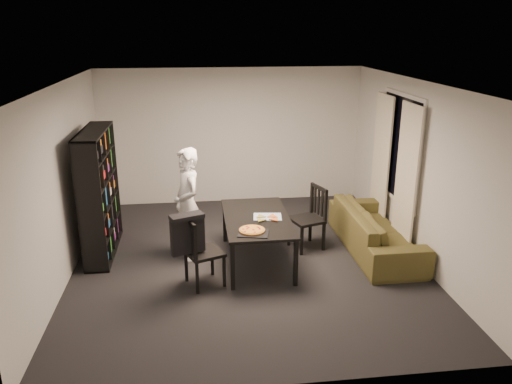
{
  "coord_description": "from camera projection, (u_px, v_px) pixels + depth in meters",
  "views": [
    {
      "loc": [
        -0.71,
        -6.69,
        3.31
      ],
      "look_at": [
        0.14,
        0.06,
        1.05
      ],
      "focal_mm": 35.0,
      "sensor_mm": 36.0,
      "label": 1
    }
  ],
  "objects": [
    {
      "name": "pepperoni_pizza",
      "position": [
        252.0,
        230.0,
        6.67
      ],
      "size": [
        0.35,
        0.35,
        0.03
      ],
      "rotation": [
        0.0,
        0.0,
        -0.05
      ],
      "color": "#A76E30",
      "rests_on": "dining_table"
    },
    {
      "name": "draped_jacket",
      "position": [
        187.0,
        232.0,
        6.41
      ],
      "size": [
        0.47,
        0.33,
        0.53
      ],
      "rotation": [
        0.0,
        0.0,
        1.95
      ],
      "color": "black",
      "rests_on": "chair_left"
    },
    {
      "name": "chair_right",
      "position": [
        312.0,
        213.0,
        7.73
      ],
      "size": [
        0.58,
        0.58,
        0.99
      ],
      "rotation": [
        0.0,
        0.0,
        -1.24
      ],
      "color": "black",
      "rests_on": "room"
    },
    {
      "name": "window_frame",
      "position": [
        400.0,
        148.0,
        7.82
      ],
      "size": [
        0.03,
        1.52,
        1.72
      ],
      "primitive_type": "cube",
      "color": "white",
      "rests_on": "room"
    },
    {
      "name": "dining_table",
      "position": [
        257.0,
        221.0,
        7.21
      ],
      "size": [
        0.93,
        1.68,
        0.7
      ],
      "color": "black",
      "rests_on": "room"
    },
    {
      "name": "room",
      "position": [
        247.0,
        177.0,
        7.02
      ],
      "size": [
        5.01,
        5.51,
        2.61
      ],
      "color": "black",
      "rests_on": "ground"
    },
    {
      "name": "person",
      "position": [
        188.0,
        204.0,
        7.3
      ],
      "size": [
        0.59,
        0.71,
        1.68
      ],
      "primitive_type": "imported",
      "rotation": [
        0.0,
        0.0,
        -1.21
      ],
      "color": "white",
      "rests_on": "room"
    },
    {
      "name": "window_pane",
      "position": [
        400.0,
        148.0,
        7.82
      ],
      "size": [
        0.02,
        1.4,
        1.6
      ],
      "primitive_type": "cube",
      "color": "black",
      "rests_on": "room"
    },
    {
      "name": "curtain_right",
      "position": [
        381.0,
        162.0,
        8.41
      ],
      "size": [
        0.03,
        0.7,
        2.25
      ],
      "primitive_type": "cube",
      "color": "silver",
      "rests_on": "room"
    },
    {
      "name": "kitchen_towel",
      "position": [
        267.0,
        217.0,
        7.2
      ],
      "size": [
        0.43,
        0.35,
        0.01
      ],
      "primitive_type": "cube",
      "rotation": [
        0.0,
        0.0,
        -0.12
      ],
      "color": "silver",
      "rests_on": "dining_table"
    },
    {
      "name": "pizza_slices",
      "position": [
        267.0,
        218.0,
        7.13
      ],
      "size": [
        0.4,
        0.35,
        0.01
      ],
      "primitive_type": null,
      "rotation": [
        0.0,
        0.0,
        0.1
      ],
      "color": "#BF803B",
      "rests_on": "dining_table"
    },
    {
      "name": "curtain_left",
      "position": [
        406.0,
        179.0,
        7.43
      ],
      "size": [
        0.03,
        0.7,
        2.25
      ],
      "primitive_type": "cube",
      "color": "silver",
      "rests_on": "room"
    },
    {
      "name": "bookshelf",
      "position": [
        99.0,
        193.0,
        7.44
      ],
      "size": [
        0.35,
        1.5,
        1.9
      ],
      "primitive_type": "cube",
      "color": "black",
      "rests_on": "room"
    },
    {
      "name": "baking_tray",
      "position": [
        254.0,
        233.0,
        6.63
      ],
      "size": [
        0.46,
        0.4,
        0.01
      ],
      "primitive_type": "cube",
      "rotation": [
        0.0,
        0.0,
        -0.24
      ],
      "color": "black",
      "rests_on": "dining_table"
    },
    {
      "name": "chair_left",
      "position": [
        198.0,
        248.0,
        6.55
      ],
      "size": [
        0.58,
        0.58,
        0.97
      ],
      "rotation": [
        0.0,
        0.0,
        1.95
      ],
      "color": "black",
      "rests_on": "room"
    },
    {
      "name": "sofa",
      "position": [
        375.0,
        230.0,
        7.71
      ],
      "size": [
        0.88,
        2.24,
        0.65
      ],
      "primitive_type": "imported",
      "rotation": [
        0.0,
        0.0,
        1.57
      ],
      "color": "#45461C",
      "rests_on": "room"
    }
  ]
}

